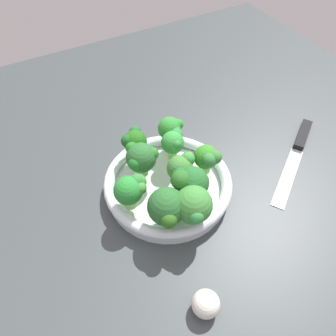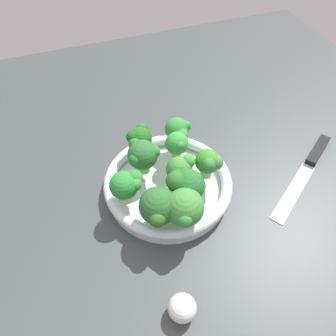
{
  "view_description": "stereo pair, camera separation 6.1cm",
  "coord_description": "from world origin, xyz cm",
  "px_view_note": "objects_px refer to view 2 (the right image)",
  "views": [
    {
      "loc": [
        31.77,
        -22.41,
        52.9
      ],
      "look_at": [
        -2.76,
        -3.41,
        6.89
      ],
      "focal_mm": 35.11,
      "sensor_mm": 36.0,
      "label": 1
    },
    {
      "loc": [
        34.27,
        -16.9,
        52.9
      ],
      "look_at": [
        -2.76,
        -3.41,
        6.89
      ],
      "focal_mm": 35.11,
      "sensor_mm": 36.0,
      "label": 2
    }
  ],
  "objects_px": {
    "bowl": "(168,184)",
    "broccoli_floret_6": "(178,131)",
    "broccoli_floret_2": "(159,206)",
    "broccoli_floret_3": "(181,169)",
    "broccoli_floret_4": "(127,184)",
    "knife": "(310,164)",
    "garlic_bulb": "(182,308)",
    "broccoli_floret_1": "(185,184)",
    "broccoli_floret_7": "(142,155)",
    "broccoli_floret_8": "(209,163)",
    "broccoli_floret_9": "(179,143)",
    "broccoli_floret_0": "(140,138)",
    "broccoli_floret_5": "(184,207)"
  },
  "relations": [
    {
      "from": "broccoli_floret_6",
      "to": "broccoli_floret_8",
      "type": "relative_size",
      "value": 1.02
    },
    {
      "from": "bowl",
      "to": "broccoli_floret_3",
      "type": "bearing_deg",
      "value": 51.01
    },
    {
      "from": "broccoli_floret_6",
      "to": "broccoli_floret_9",
      "type": "distance_m",
      "value": 0.04
    },
    {
      "from": "garlic_bulb",
      "to": "broccoli_floret_9",
      "type": "bearing_deg",
      "value": 159.95
    },
    {
      "from": "broccoli_floret_0",
      "to": "broccoli_floret_4",
      "type": "height_order",
      "value": "broccoli_floret_4"
    },
    {
      "from": "broccoli_floret_7",
      "to": "garlic_bulb",
      "type": "xyz_separation_m",
      "value": [
        0.26,
        -0.02,
        -0.06
      ]
    },
    {
      "from": "broccoli_floret_9",
      "to": "knife",
      "type": "distance_m",
      "value": 0.29
    },
    {
      "from": "broccoli_floret_6",
      "to": "broccoli_floret_8",
      "type": "height_order",
      "value": "broccoli_floret_6"
    },
    {
      "from": "broccoli_floret_7",
      "to": "broccoli_floret_8",
      "type": "xyz_separation_m",
      "value": [
        0.06,
        0.11,
        -0.0
      ]
    },
    {
      "from": "bowl",
      "to": "broccoli_floret_8",
      "type": "distance_m",
      "value": 0.1
    },
    {
      "from": "broccoli_floret_8",
      "to": "knife",
      "type": "height_order",
      "value": "broccoli_floret_8"
    },
    {
      "from": "broccoli_floret_3",
      "to": "broccoli_floret_7",
      "type": "relative_size",
      "value": 0.86
    },
    {
      "from": "broccoli_floret_6",
      "to": "broccoli_floret_7",
      "type": "relative_size",
      "value": 0.89
    },
    {
      "from": "broccoli_floret_7",
      "to": "broccoli_floret_8",
      "type": "bearing_deg",
      "value": 62.37
    },
    {
      "from": "broccoli_floret_2",
      "to": "knife",
      "type": "height_order",
      "value": "broccoli_floret_2"
    },
    {
      "from": "broccoli_floret_8",
      "to": "broccoli_floret_9",
      "type": "xyz_separation_m",
      "value": [
        -0.07,
        -0.03,
        0.0
      ]
    },
    {
      "from": "broccoli_floret_1",
      "to": "broccoli_floret_2",
      "type": "height_order",
      "value": "broccoli_floret_1"
    },
    {
      "from": "broccoli_floret_7",
      "to": "broccoli_floret_4",
      "type": "bearing_deg",
      "value": -39.45
    },
    {
      "from": "bowl",
      "to": "knife",
      "type": "relative_size",
      "value": 1.07
    },
    {
      "from": "bowl",
      "to": "broccoli_floret_2",
      "type": "xyz_separation_m",
      "value": [
        0.08,
        -0.04,
        0.06
      ]
    },
    {
      "from": "broccoli_floret_0",
      "to": "broccoli_floret_8",
      "type": "distance_m",
      "value": 0.15
    },
    {
      "from": "bowl",
      "to": "broccoli_floret_6",
      "type": "xyz_separation_m",
      "value": [
        -0.08,
        0.05,
        0.06
      ]
    },
    {
      "from": "broccoli_floret_3",
      "to": "knife",
      "type": "bearing_deg",
      "value": 84.7
    },
    {
      "from": "broccoli_floret_4",
      "to": "broccoli_floret_6",
      "type": "bearing_deg",
      "value": 126.79
    },
    {
      "from": "broccoli_floret_2",
      "to": "broccoli_floret_6",
      "type": "xyz_separation_m",
      "value": [
        -0.16,
        0.1,
        -0.0
      ]
    },
    {
      "from": "broccoli_floret_2",
      "to": "broccoli_floret_3",
      "type": "distance_m",
      "value": 0.09
    },
    {
      "from": "broccoli_floret_4",
      "to": "broccoli_floret_8",
      "type": "xyz_separation_m",
      "value": [
        0.0,
        0.15,
        0.0
      ]
    },
    {
      "from": "broccoli_floret_6",
      "to": "knife",
      "type": "xyz_separation_m",
      "value": [
        0.12,
        0.25,
        -0.07
      ]
    },
    {
      "from": "broccoli_floret_1",
      "to": "broccoli_floret_7",
      "type": "bearing_deg",
      "value": -152.98
    },
    {
      "from": "broccoli_floret_2",
      "to": "broccoli_floret_5",
      "type": "xyz_separation_m",
      "value": [
        0.02,
        0.04,
        0.0
      ]
    },
    {
      "from": "broccoli_floret_4",
      "to": "broccoli_floret_6",
      "type": "xyz_separation_m",
      "value": [
        -0.1,
        0.13,
        -0.0
      ]
    },
    {
      "from": "broccoli_floret_0",
      "to": "knife",
      "type": "relative_size",
      "value": 0.27
    },
    {
      "from": "broccoli_floret_3",
      "to": "broccoli_floret_5",
      "type": "relative_size",
      "value": 0.8
    },
    {
      "from": "garlic_bulb",
      "to": "broccoli_floret_1",
      "type": "bearing_deg",
      "value": 157.67
    },
    {
      "from": "broccoli_floret_1",
      "to": "broccoli_floret_0",
      "type": "bearing_deg",
      "value": -164.8
    },
    {
      "from": "broccoli_floret_4",
      "to": "broccoli_floret_7",
      "type": "xyz_separation_m",
      "value": [
        -0.05,
        0.04,
        0.0
      ]
    },
    {
      "from": "broccoli_floret_6",
      "to": "broccoli_floret_3",
      "type": "bearing_deg",
      "value": -17.94
    },
    {
      "from": "broccoli_floret_6",
      "to": "broccoli_floret_8",
      "type": "xyz_separation_m",
      "value": [
        0.1,
        0.02,
        0.0
      ]
    },
    {
      "from": "broccoli_floret_1",
      "to": "broccoli_floret_8",
      "type": "relative_size",
      "value": 1.21
    },
    {
      "from": "broccoli_floret_9",
      "to": "broccoli_floret_6",
      "type": "bearing_deg",
      "value": 162.29
    },
    {
      "from": "broccoli_floret_8",
      "to": "garlic_bulb",
      "type": "xyz_separation_m",
      "value": [
        0.21,
        -0.13,
        -0.06
      ]
    },
    {
      "from": "broccoli_floret_4",
      "to": "broccoli_floret_5",
      "type": "distance_m",
      "value": 0.11
    },
    {
      "from": "bowl",
      "to": "broccoli_floret_9",
      "type": "relative_size",
      "value": 3.87
    },
    {
      "from": "bowl",
      "to": "broccoli_floret_4",
      "type": "xyz_separation_m",
      "value": [
        0.02,
        -0.08,
        0.06
      ]
    },
    {
      "from": "broccoli_floret_0",
      "to": "broccoli_floret_7",
      "type": "distance_m",
      "value": 0.05
    },
    {
      "from": "broccoli_floret_2",
      "to": "garlic_bulb",
      "type": "bearing_deg",
      "value": -6.0
    },
    {
      "from": "broccoli_floret_4",
      "to": "broccoli_floret_6",
      "type": "height_order",
      "value": "broccoli_floret_4"
    },
    {
      "from": "broccoli_floret_8",
      "to": "broccoli_floret_4",
      "type": "bearing_deg",
      "value": -91.16
    },
    {
      "from": "broccoli_floret_9",
      "to": "broccoli_floret_4",
      "type": "bearing_deg",
      "value": -62.46
    },
    {
      "from": "broccoli_floret_4",
      "to": "bowl",
      "type": "bearing_deg",
      "value": 103.14
    }
  ]
}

